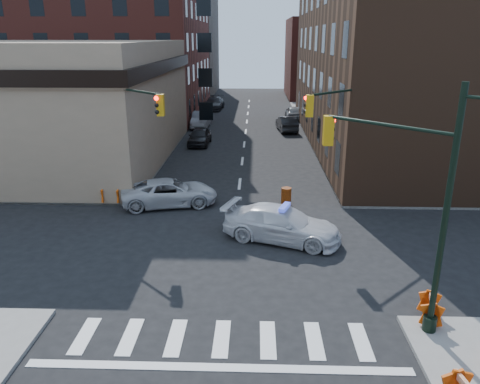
# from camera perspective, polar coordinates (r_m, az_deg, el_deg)

# --- Properties ---
(ground) EXTENTS (140.00, 140.00, 0.00)m
(ground) POSITION_cam_1_polar(r_m,az_deg,el_deg) (21.79, -0.97, -6.91)
(ground) COLOR black
(ground) RESTS_ON ground
(sidewalk_nw) EXTENTS (34.00, 54.50, 0.15)m
(sidewalk_nw) POSITION_cam_1_polar(r_m,az_deg,el_deg) (58.40, -22.61, 7.93)
(sidewalk_nw) COLOR gray
(sidewalk_nw) RESTS_ON ground
(sidewalk_ne) EXTENTS (34.00, 54.50, 0.15)m
(sidewalk_ne) POSITION_cam_1_polar(r_m,az_deg,el_deg) (57.58, 24.57, 7.54)
(sidewalk_ne) COLOR gray
(sidewalk_ne) RESTS_ON ground
(bank_building) EXTENTS (22.00, 22.00, 9.00)m
(bank_building) POSITION_cam_1_polar(r_m,az_deg,el_deg) (40.70, -24.77, 9.97)
(bank_building) COLOR #9C8266
(bank_building) RESTS_ON ground
(apartment_block) EXTENTS (25.00, 25.00, 24.00)m
(apartment_block) POSITION_cam_1_polar(r_m,az_deg,el_deg) (62.83, -17.25, 20.12)
(apartment_block) COLOR maroon
(apartment_block) RESTS_ON ground
(commercial_row_ne) EXTENTS (14.00, 34.00, 14.00)m
(commercial_row_ne) POSITION_cam_1_polar(r_m,az_deg,el_deg) (43.89, 18.37, 14.51)
(commercial_row_ne) COLOR #482D1D
(commercial_row_ne) RESTS_ON ground
(filler_nw) EXTENTS (20.00, 18.00, 16.00)m
(filler_nw) POSITION_cam_1_polar(r_m,az_deg,el_deg) (83.43, -10.30, 17.25)
(filler_nw) COLOR brown
(filler_nw) RESTS_ON ground
(filler_ne) EXTENTS (16.00, 16.00, 12.00)m
(filler_ne) POSITION_cam_1_polar(r_m,az_deg,el_deg) (78.81, 11.86, 15.65)
(filler_ne) COLOR maroon
(filler_ne) RESTS_ON ground
(signal_pole_se) EXTENTS (5.40, 5.27, 8.00)m
(signal_pole_se) POSITION_cam_1_polar(r_m,az_deg,el_deg) (15.72, 20.40, -0.21)
(signal_pole_se) COLOR black
(signal_pole_se) RESTS_ON sidewalk_se
(signal_pole_nw) EXTENTS (3.58, 3.67, 8.00)m
(signal_pole_nw) POSITION_cam_1_polar(r_m,az_deg,el_deg) (26.40, -13.31, 7.05)
(signal_pole_nw) COLOR black
(signal_pole_nw) RESTS_ON sidewalk_nw
(signal_pole_ne) EXTENTS (3.67, 3.58, 8.00)m
(signal_pole_ne) POSITION_cam_1_polar(r_m,az_deg,el_deg) (25.95, 12.67, 6.91)
(signal_pole_ne) COLOR black
(signal_pole_ne) RESTS_ON sidewalk_ne
(tree_ne_near) EXTENTS (3.00, 3.00, 4.85)m
(tree_ne_near) POSITION_cam_1_polar(r_m,az_deg,el_deg) (46.49, 10.11, 10.95)
(tree_ne_near) COLOR black
(tree_ne_near) RESTS_ON sidewalk_ne
(tree_ne_far) EXTENTS (3.00, 3.00, 4.85)m
(tree_ne_far) POSITION_cam_1_polar(r_m,az_deg,el_deg) (54.36, 8.97, 12.06)
(tree_ne_far) COLOR black
(tree_ne_far) RESTS_ON sidewalk_ne
(police_car) EXTENTS (6.10, 4.06, 1.64)m
(police_car) POSITION_cam_1_polar(r_m,az_deg,el_deg) (22.44, 5.14, -3.92)
(police_car) COLOR silver
(police_car) RESTS_ON ground
(pickup) EXTENTS (5.90, 3.71, 1.52)m
(pickup) POSITION_cam_1_polar(r_m,az_deg,el_deg) (27.32, -8.57, -0.05)
(pickup) COLOR silver
(pickup) RESTS_ON ground
(parked_car_wnear) EXTENTS (1.95, 4.51, 1.52)m
(parked_car_wnear) POSITION_cam_1_polar(r_m,az_deg,el_deg) (42.58, -4.95, 6.76)
(parked_car_wnear) COLOR black
(parked_car_wnear) RESTS_ON ground
(parked_car_wfar) EXTENTS (1.78, 4.99, 1.64)m
(parked_car_wfar) POSITION_cam_1_polar(r_m,az_deg,el_deg) (51.12, -4.79, 8.80)
(parked_car_wfar) COLOR #919298
(parked_car_wfar) RESTS_ON ground
(parked_car_wdeep) EXTENTS (2.61, 5.78, 1.64)m
(parked_car_wdeep) POSITION_cam_1_polar(r_m,az_deg,el_deg) (63.76, -3.17, 10.75)
(parked_car_wdeep) COLOR black
(parked_car_wdeep) RESTS_ON ground
(parked_car_enear) EXTENTS (2.18, 4.93, 1.57)m
(parked_car_enear) POSITION_cam_1_polar(r_m,az_deg,el_deg) (48.90, 5.72, 8.29)
(parked_car_enear) COLOR black
(parked_car_enear) RESTS_ON ground
(parked_car_efar) EXTENTS (1.89, 4.47, 1.51)m
(parked_car_efar) POSITION_cam_1_polar(r_m,az_deg,el_deg) (56.76, 6.53, 9.64)
(parked_car_efar) COLOR gray
(parked_car_efar) RESTS_ON ground
(pedestrian_a) EXTENTS (0.80, 0.65, 1.90)m
(pedestrian_a) POSITION_cam_1_polar(r_m,az_deg,el_deg) (29.03, -16.20, 1.22)
(pedestrian_a) COLOR black
(pedestrian_a) RESTS_ON sidewalk_nw
(pedestrian_b) EXTENTS (0.93, 0.76, 1.80)m
(pedestrian_b) POSITION_cam_1_polar(r_m,az_deg,el_deg) (30.30, -18.37, 1.62)
(pedestrian_b) COLOR black
(pedestrian_b) RESTS_ON sidewalk_nw
(pedestrian_c) EXTENTS (1.19, 0.99, 1.90)m
(pedestrian_c) POSITION_cam_1_polar(r_m,az_deg,el_deg) (29.73, -22.41, 0.95)
(pedestrian_c) COLOR #1E242D
(pedestrian_c) RESTS_ON sidewalk_nw
(barrel_road) EXTENTS (0.76, 0.76, 1.04)m
(barrel_road) POSITION_cam_1_polar(r_m,az_deg,el_deg) (27.19, 5.65, -0.55)
(barrel_road) COLOR #DB440A
(barrel_road) RESTS_ON ground
(barrel_bank) EXTENTS (0.53, 0.53, 0.89)m
(barrel_bank) POSITION_cam_1_polar(r_m,az_deg,el_deg) (27.71, -11.80, -0.66)
(barrel_bank) COLOR #C26109
(barrel_bank) RESTS_ON ground
(barricade_se_a) EXTENTS (0.82, 1.23, 0.85)m
(barricade_se_a) POSITION_cam_1_polar(r_m,az_deg,el_deg) (17.53, 22.18, -13.05)
(barricade_se_a) COLOR orange
(barricade_se_a) RESTS_ON sidewalk_se
(barricade_nw_a) EXTENTS (1.23, 0.64, 0.91)m
(barricade_nw_a) POSITION_cam_1_polar(r_m,az_deg,el_deg) (28.08, -15.37, -0.35)
(barricade_nw_a) COLOR red
(barricade_nw_a) RESTS_ON sidewalk_nw
(barricade_nw_b) EXTENTS (1.16, 0.69, 0.82)m
(barricade_nw_b) POSITION_cam_1_polar(r_m,az_deg,el_deg) (29.19, -17.22, 0.11)
(barricade_nw_b) COLOR #D6410A
(barricade_nw_b) RESTS_ON sidewalk_nw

